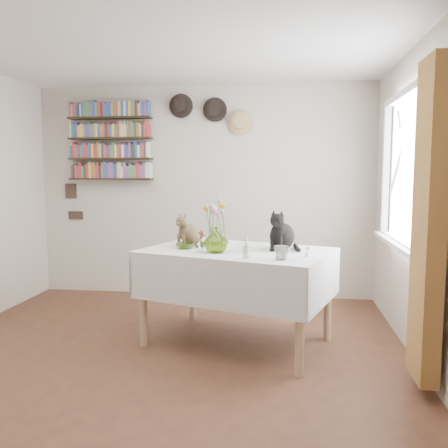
# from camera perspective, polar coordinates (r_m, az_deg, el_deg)

# --- Properties ---
(room) EXTENTS (4.08, 4.58, 2.58)m
(room) POSITION_cam_1_polar(r_m,az_deg,el_deg) (3.47, -8.96, 2.43)
(room) COLOR brown
(room) RESTS_ON ground
(window) EXTENTS (0.12, 1.52, 1.32)m
(window) POSITION_cam_1_polar(r_m,az_deg,el_deg) (4.24, 20.98, 4.74)
(window) COLOR white
(window) RESTS_ON room
(curtain) EXTENTS (0.12, 0.38, 2.10)m
(curtain) POSITION_cam_1_polar(r_m,az_deg,el_deg) (3.35, 23.41, 0.15)
(curtain) COLOR brown
(curtain) RESTS_ON room
(dining_table) EXTENTS (1.77, 1.42, 0.82)m
(dining_table) POSITION_cam_1_polar(r_m,az_deg,el_deg) (4.08, 1.58, -5.90)
(dining_table) COLOR white
(dining_table) RESTS_ON room
(tabby_cat) EXTENTS (0.32, 0.33, 0.31)m
(tabby_cat) POSITION_cam_1_polar(r_m,az_deg,el_deg) (4.26, -3.98, -0.54)
(tabby_cat) COLOR brown
(tabby_cat) RESTS_ON dining_table
(black_cat) EXTENTS (0.32, 0.36, 0.35)m
(black_cat) POSITION_cam_1_polar(r_m,az_deg,el_deg) (4.07, 7.01, -0.60)
(black_cat) COLOR black
(black_cat) RESTS_ON dining_table
(flower_vase) EXTENTS (0.26, 0.26, 0.21)m
(flower_vase) POSITION_cam_1_polar(r_m,az_deg,el_deg) (3.88, -0.94, -1.92)
(flower_vase) COLOR #97BD37
(flower_vase) RESTS_ON dining_table
(green_bowl) EXTENTS (0.20, 0.20, 0.05)m
(green_bowl) POSITION_cam_1_polar(r_m,az_deg,el_deg) (4.10, -4.71, -2.62)
(green_bowl) COLOR #97BD37
(green_bowl) RESTS_ON dining_table
(drinking_glass) EXTENTS (0.13, 0.13, 0.10)m
(drinking_glass) POSITION_cam_1_polar(r_m,az_deg,el_deg) (3.59, 6.88, -3.46)
(drinking_glass) COLOR white
(drinking_glass) RESTS_ON dining_table
(candlestick) EXTENTS (0.05, 0.05, 0.18)m
(candlestick) POSITION_cam_1_polar(r_m,az_deg,el_deg) (3.61, 2.68, -3.23)
(candlestick) COLOR white
(candlestick) RESTS_ON dining_table
(berry_jar) EXTENTS (0.05, 0.05, 0.20)m
(berry_jar) POSITION_cam_1_polar(r_m,az_deg,el_deg) (3.94, -2.78, -2.05)
(berry_jar) COLOR white
(berry_jar) RESTS_ON dining_table
(porcelain_figurine) EXTENTS (0.04, 0.04, 0.08)m
(porcelain_figurine) POSITION_cam_1_polar(r_m,az_deg,el_deg) (3.73, 10.01, -3.38)
(porcelain_figurine) COLOR white
(porcelain_figurine) RESTS_ON dining_table
(flower_bouquet) EXTENTS (0.17, 0.13, 0.39)m
(flower_bouquet) POSITION_cam_1_polar(r_m,az_deg,el_deg) (3.86, -0.91, 1.55)
(flower_bouquet) COLOR #4C7233
(flower_bouquet) RESTS_ON flower_vase
(bookshelf_unit) EXTENTS (1.00, 0.16, 0.91)m
(bookshelf_unit) POSITION_cam_1_polar(r_m,az_deg,el_deg) (5.87, -13.50, 9.61)
(bookshelf_unit) COLOR black
(bookshelf_unit) RESTS_ON room
(wall_hats) EXTENTS (0.98, 0.09, 0.48)m
(wall_hats) POSITION_cam_1_polar(r_m,az_deg,el_deg) (5.62, -1.48, 13.27)
(wall_hats) COLOR black
(wall_hats) RESTS_ON room
(wall_art_plaques) EXTENTS (0.21, 0.02, 0.44)m
(wall_art_plaques) POSITION_cam_1_polar(r_m,az_deg,el_deg) (6.14, -17.72, 2.63)
(wall_art_plaques) COLOR #38281E
(wall_art_plaques) RESTS_ON room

